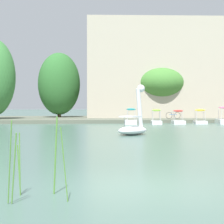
{
  "coord_description": "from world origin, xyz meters",
  "views": [
    {
      "loc": [
        -1.4,
        -8.68,
        1.73
      ],
      "look_at": [
        1.65,
        21.32,
        1.31
      ],
      "focal_mm": 67.16,
      "sensor_mm": 36.0,
      "label": 1
    }
  ],
  "objects_px": {
    "pedal_boat_lime": "(156,120)",
    "parked_van": "(114,109)",
    "pedal_boat_teal": "(131,120)",
    "swan_boat": "(134,125)",
    "pedal_boat_yellow": "(200,119)",
    "tree_broadleaf_right": "(161,83)",
    "pedal_boat_red": "(178,120)",
    "bicycle_parked": "(173,115)",
    "tree_willow_overhanging": "(59,84)"
  },
  "relations": [
    {
      "from": "pedal_boat_teal",
      "to": "tree_broadleaf_right",
      "type": "height_order",
      "value": "tree_broadleaf_right"
    },
    {
      "from": "swan_boat",
      "to": "tree_broadleaf_right",
      "type": "bearing_deg",
      "value": 73.85
    },
    {
      "from": "pedal_boat_red",
      "to": "bicycle_parked",
      "type": "relative_size",
      "value": 1.29
    },
    {
      "from": "swan_boat",
      "to": "parked_van",
      "type": "bearing_deg",
      "value": 86.25
    },
    {
      "from": "pedal_boat_lime",
      "to": "pedal_boat_teal",
      "type": "bearing_deg",
      "value": -173.48
    },
    {
      "from": "swan_boat",
      "to": "bicycle_parked",
      "type": "bearing_deg",
      "value": 69.14
    },
    {
      "from": "pedal_boat_teal",
      "to": "pedal_boat_red",
      "type": "relative_size",
      "value": 0.99
    },
    {
      "from": "tree_willow_overhanging",
      "to": "tree_broadleaf_right",
      "type": "height_order",
      "value": "tree_willow_overhanging"
    },
    {
      "from": "tree_broadleaf_right",
      "to": "bicycle_parked",
      "type": "height_order",
      "value": "tree_broadleaf_right"
    },
    {
      "from": "pedal_boat_lime",
      "to": "pedal_boat_yellow",
      "type": "height_order",
      "value": "pedal_boat_yellow"
    },
    {
      "from": "pedal_boat_lime",
      "to": "pedal_boat_red",
      "type": "bearing_deg",
      "value": 5.37
    },
    {
      "from": "pedal_boat_teal",
      "to": "pedal_boat_red",
      "type": "bearing_deg",
      "value": 5.98
    },
    {
      "from": "pedal_boat_teal",
      "to": "pedal_boat_red",
      "type": "xyz_separation_m",
      "value": [
        4.67,
        0.49,
        -0.05
      ]
    },
    {
      "from": "pedal_boat_red",
      "to": "tree_broadleaf_right",
      "type": "distance_m",
      "value": 10.35
    },
    {
      "from": "tree_willow_overhanging",
      "to": "tree_broadleaf_right",
      "type": "distance_m",
      "value": 12.52
    },
    {
      "from": "pedal_boat_teal",
      "to": "tree_broadleaf_right",
      "type": "distance_m",
      "value": 11.9
    },
    {
      "from": "pedal_boat_lime",
      "to": "parked_van",
      "type": "height_order",
      "value": "parked_van"
    },
    {
      "from": "pedal_boat_lime",
      "to": "tree_willow_overhanging",
      "type": "relative_size",
      "value": 0.23
    },
    {
      "from": "tree_broadleaf_right",
      "to": "parked_van",
      "type": "relative_size",
      "value": 1.72
    },
    {
      "from": "pedal_boat_yellow",
      "to": "parked_van",
      "type": "distance_m",
      "value": 15.26
    },
    {
      "from": "swan_boat",
      "to": "pedal_boat_yellow",
      "type": "xyz_separation_m",
      "value": [
        8.8,
        14.58,
        -0.1
      ]
    },
    {
      "from": "pedal_boat_lime",
      "to": "bicycle_parked",
      "type": "distance_m",
      "value": 5.45
    },
    {
      "from": "swan_boat",
      "to": "pedal_boat_teal",
      "type": "height_order",
      "value": "swan_boat"
    },
    {
      "from": "pedal_boat_lime",
      "to": "pedal_boat_red",
      "type": "relative_size",
      "value": 0.84
    },
    {
      "from": "tree_broadleaf_right",
      "to": "bicycle_parked",
      "type": "bearing_deg",
      "value": -86.91
    },
    {
      "from": "pedal_boat_lime",
      "to": "tree_willow_overhanging",
      "type": "xyz_separation_m",
      "value": [
        -9.54,
        12.94,
        4.05
      ]
    },
    {
      "from": "pedal_boat_teal",
      "to": "bicycle_parked",
      "type": "height_order",
      "value": "pedal_boat_teal"
    },
    {
      "from": "pedal_boat_teal",
      "to": "pedal_boat_yellow",
      "type": "xyz_separation_m",
      "value": [
        6.87,
        0.55,
        0.03
      ]
    },
    {
      "from": "pedal_boat_teal",
      "to": "tree_willow_overhanging",
      "type": "relative_size",
      "value": 0.27
    },
    {
      "from": "pedal_boat_teal",
      "to": "pedal_boat_yellow",
      "type": "relative_size",
      "value": 1.1
    },
    {
      "from": "swan_boat",
      "to": "pedal_boat_lime",
      "type": "distance_m",
      "value": 14.98
    },
    {
      "from": "swan_boat",
      "to": "bicycle_parked",
      "type": "height_order",
      "value": "swan_boat"
    },
    {
      "from": "pedal_boat_red",
      "to": "swan_boat",
      "type": "bearing_deg",
      "value": -114.42
    },
    {
      "from": "pedal_boat_teal",
      "to": "parked_van",
      "type": "xyz_separation_m",
      "value": [
        -0.08,
        14.11,
        0.94
      ]
    },
    {
      "from": "pedal_boat_lime",
      "to": "bicycle_parked",
      "type": "relative_size",
      "value": 1.09
    },
    {
      "from": "pedal_boat_yellow",
      "to": "parked_van",
      "type": "relative_size",
      "value": 0.4
    },
    {
      "from": "tree_broadleaf_right",
      "to": "pedal_boat_yellow",
      "type": "bearing_deg",
      "value": -78.94
    },
    {
      "from": "swan_boat",
      "to": "pedal_boat_yellow",
      "type": "bearing_deg",
      "value": 58.89
    },
    {
      "from": "pedal_boat_yellow",
      "to": "tree_willow_overhanging",
      "type": "bearing_deg",
      "value": 137.72
    },
    {
      "from": "pedal_boat_teal",
      "to": "tree_willow_overhanging",
      "type": "height_order",
      "value": "tree_willow_overhanging"
    },
    {
      "from": "swan_boat",
      "to": "parked_van",
      "type": "xyz_separation_m",
      "value": [
        1.84,
        28.14,
        0.81
      ]
    },
    {
      "from": "pedal_boat_teal",
      "to": "tree_broadleaf_right",
      "type": "xyz_separation_m",
      "value": [
        5.03,
        9.99,
        4.06
      ]
    },
    {
      "from": "pedal_boat_lime",
      "to": "parked_van",
      "type": "distance_m",
      "value": 14.09
    },
    {
      "from": "pedal_boat_teal",
      "to": "parked_van",
      "type": "height_order",
      "value": "parked_van"
    },
    {
      "from": "pedal_boat_yellow",
      "to": "parked_van",
      "type": "bearing_deg",
      "value": 117.16
    },
    {
      "from": "pedal_boat_lime",
      "to": "tree_willow_overhanging",
      "type": "height_order",
      "value": "tree_willow_overhanging"
    },
    {
      "from": "pedal_boat_lime",
      "to": "pedal_boat_yellow",
      "type": "xyz_separation_m",
      "value": [
        4.39,
        0.27,
        0.02
      ]
    },
    {
      "from": "tree_broadleaf_right",
      "to": "bicycle_parked",
      "type": "distance_m",
      "value": 6.31
    },
    {
      "from": "bicycle_parked",
      "to": "pedal_boat_yellow",
      "type": "bearing_deg",
      "value": -70.28
    },
    {
      "from": "pedal_boat_yellow",
      "to": "tree_willow_overhanging",
      "type": "xyz_separation_m",
      "value": [
        -13.93,
        12.67,
        4.03
      ]
    }
  ]
}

